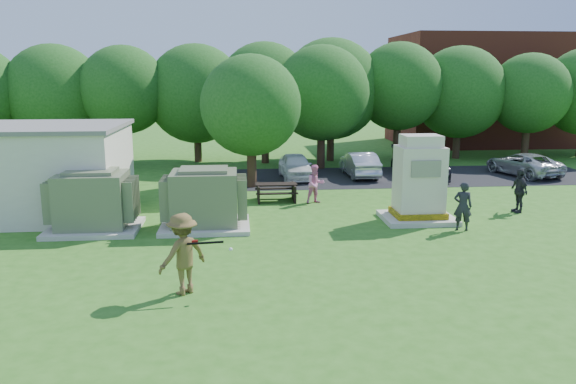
{
  "coord_description": "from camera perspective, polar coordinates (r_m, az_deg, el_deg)",
  "views": [
    {
      "loc": [
        -1.68,
        -14.26,
        5.15
      ],
      "look_at": [
        0.0,
        4.0,
        1.3
      ],
      "focal_mm": 35.0,
      "sensor_mm": 36.0,
      "label": 1
    }
  ],
  "objects": [
    {
      "name": "transformer_left",
      "position": [
        19.82,
        -19.21,
        -0.99
      ],
      "size": [
        3.0,
        2.4,
        2.07
      ],
      "color": "beige",
      "rests_on": "ground"
    },
    {
      "name": "picnic_table",
      "position": [
        23.24,
        -1.21,
        0.2
      ],
      "size": [
        1.71,
        1.28,
        0.73
      ],
      "color": "black",
      "rests_on": "ground"
    },
    {
      "name": "car_silver_b",
      "position": [
        31.59,
        22.78,
        2.62
      ],
      "size": [
        2.97,
        4.6,
        1.18
      ],
      "primitive_type": "imported",
      "rotation": [
        0.0,
        0.0,
        3.4
      ],
      "color": "#B4B4B9",
      "rests_on": "ground"
    },
    {
      "name": "batter",
      "position": [
        13.59,
        -10.64,
        -6.2
      ],
      "size": [
        1.45,
        1.37,
        1.97
      ],
      "primitive_type": "imported",
      "rotation": [
        0.0,
        0.0,
        3.83
      ],
      "color": "brown",
      "rests_on": "ground"
    },
    {
      "name": "batting_equipment",
      "position": [
        13.33,
        -8.22,
        -5.22
      ],
      "size": [
        1.06,
        0.27,
        0.25
      ],
      "color": "black",
      "rests_on": "ground"
    },
    {
      "name": "transformer_right",
      "position": [
        19.25,
        -8.47,
        -0.81
      ],
      "size": [
        3.0,
        2.4,
        2.07
      ],
      "color": "beige",
      "rests_on": "ground"
    },
    {
      "name": "tree_row",
      "position": [
        32.96,
        0.72,
        10.12
      ],
      "size": [
        41.3,
        13.3,
        7.3
      ],
      "color": "#47301E",
      "rests_on": "ground"
    },
    {
      "name": "person_by_generator",
      "position": [
        19.65,
        17.34,
        -1.39
      ],
      "size": [
        0.7,
        0.56,
        1.66
      ],
      "primitive_type": "imported",
      "rotation": [
        0.0,
        0.0,
        2.84
      ],
      "color": "black",
      "rests_on": "ground"
    },
    {
      "name": "brick_building",
      "position": [
        45.73,
        20.53,
        9.67
      ],
      "size": [
        15.0,
        8.0,
        8.0
      ],
      "primitive_type": "cube",
      "color": "maroon",
      "rests_on": "ground"
    },
    {
      "name": "person_at_picnic",
      "position": [
        22.78,
        2.8,
        0.81
      ],
      "size": [
        0.9,
        0.78,
        1.58
      ],
      "primitive_type": "imported",
      "rotation": [
        0.0,
        0.0,
        0.27
      ],
      "color": "pink",
      "rests_on": "ground"
    },
    {
      "name": "generator_cabinet",
      "position": [
        20.47,
        13.17,
        0.83
      ],
      "size": [
        2.53,
        2.07,
        3.08
      ],
      "color": "beige",
      "rests_on": "ground"
    },
    {
      "name": "car_silver_a",
      "position": [
        29.06,
        7.29,
        2.82
      ],
      "size": [
        1.42,
        3.88,
        1.27
      ],
      "primitive_type": "imported",
      "rotation": [
        0.0,
        0.0,
        3.16
      ],
      "color": "#B0B0B5",
      "rests_on": "ground"
    },
    {
      "name": "car_dark",
      "position": [
        29.5,
        13.18,
        2.9
      ],
      "size": [
        2.1,
        4.99,
        1.44
      ],
      "primitive_type": "imported",
      "rotation": [
        0.0,
        0.0,
        -0.02
      ],
      "color": "black",
      "rests_on": "ground"
    },
    {
      "name": "ground",
      "position": [
        15.26,
        1.39,
        -7.87
      ],
      "size": [
        120.0,
        120.0,
        0.0
      ],
      "primitive_type": "plane",
      "color": "#2D6619",
      "rests_on": "ground"
    },
    {
      "name": "person_walking_right",
      "position": [
        22.96,
        22.42,
        0.13
      ],
      "size": [
        0.47,
        1.01,
        1.68
      ],
      "primitive_type": "imported",
      "rotation": [
        0.0,
        0.0,
        4.77
      ],
      "color": "#252429",
      "rests_on": "ground"
    },
    {
      "name": "parking_strip",
      "position": [
        29.54,
        11.92,
        1.56
      ],
      "size": [
        20.0,
        6.0,
        0.01
      ],
      "primitive_type": "cube",
      "color": "#232326",
      "rests_on": "ground"
    },
    {
      "name": "car_white",
      "position": [
        28.26,
        0.8,
        2.65
      ],
      "size": [
        1.64,
        3.76,
        1.26
      ],
      "primitive_type": "imported",
      "rotation": [
        0.0,
        0.0,
        0.04
      ],
      "color": "white",
      "rests_on": "ground"
    }
  ]
}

